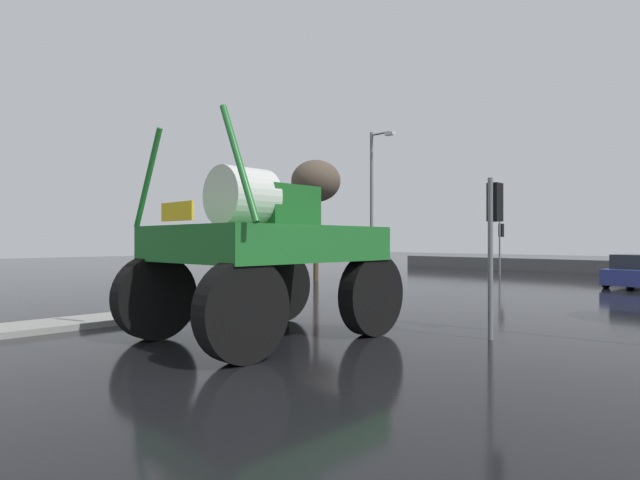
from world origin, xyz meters
name	(u,v)px	position (x,y,z in m)	size (l,w,h in m)	color
ground_plane	(477,296)	(0.00, 18.00, 0.00)	(120.00, 120.00, 0.00)	black
median_island	(130,317)	(-3.92, 6.00, 0.07)	(1.52, 9.37, 0.15)	gray
oversize_sprayer	(265,251)	(0.70, 6.91, 1.92)	(4.34, 5.49, 4.57)	black
sedan_ahead	(638,272)	(3.58, 26.38, 0.71)	(2.28, 4.28, 1.52)	navy
traffic_signal_near_left	(238,228)	(-4.95, 10.34, 2.57)	(0.24, 0.54, 3.53)	slate
traffic_signal_near_right	(494,222)	(4.38, 10.34, 2.56)	(0.24, 0.54, 3.51)	slate
traffic_signal_far_left	(501,236)	(-4.96, 30.76, 2.42)	(0.24, 0.55, 3.32)	slate
streetlight_far_left	(373,199)	(-7.55, 21.09, 4.38)	(1.55, 0.24, 7.95)	slate
bare_tree_left	(316,182)	(-9.87, 19.08, 5.29)	(2.65, 2.65, 6.48)	#473828
roadside_barrier	(608,268)	(0.00, 35.00, 0.45)	(29.84, 0.24, 0.90)	#59595B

